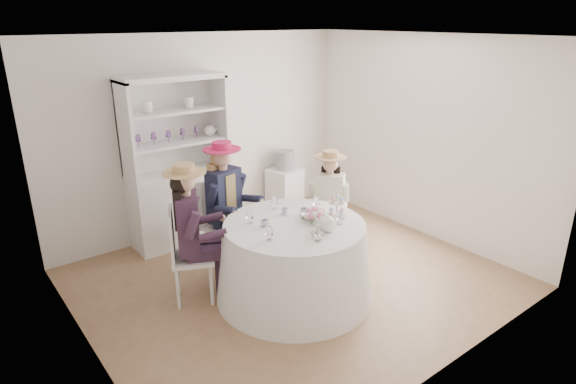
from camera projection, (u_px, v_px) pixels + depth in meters
ground at (293, 278)px, 5.63m from camera, size 4.50×4.50×0.00m
ceiling at (294, 37)px, 4.70m from camera, size 4.50×4.50×0.00m
wall_back at (204, 135)px, 6.65m from camera, size 4.50×0.00×4.50m
wall_front at (456, 229)px, 3.68m from camera, size 4.50×0.00×4.50m
wall_left at (75, 219)px, 3.86m from camera, size 0.00×4.50×4.50m
wall_right at (424, 138)px, 6.46m from camera, size 0.00×4.50×4.50m
tea_table at (294, 260)px, 5.15m from camera, size 1.69×1.69×0.86m
hutch at (179, 185)px, 6.36m from camera, size 1.49×0.94×2.22m
side_table at (285, 190)px, 7.51m from camera, size 0.50×0.50×0.68m
hatbox at (285, 160)px, 7.35m from camera, size 0.36×0.36×0.29m
guest_left at (191, 226)px, 4.95m from camera, size 0.64×0.58×1.52m
guest_mid at (226, 198)px, 5.66m from camera, size 0.58×0.63×1.55m
guest_right at (329, 198)px, 5.95m from camera, size 0.59×0.56×1.37m
spare_chair at (206, 218)px, 5.86m from camera, size 0.58×0.58×1.08m
teacup_a at (265, 224)px, 4.92m from camera, size 0.09×0.09×0.06m
teacup_b at (284, 212)px, 5.22m from camera, size 0.08×0.08×0.06m
teacup_c at (304, 212)px, 5.21m from camera, size 0.11×0.11×0.07m
flower_bowl at (310, 216)px, 5.12m from camera, size 0.24×0.24×0.05m
flower_arrangement at (315, 214)px, 5.00m from camera, size 0.20×0.20×0.07m
table_teapot at (326, 224)px, 4.80m from camera, size 0.25×0.18×0.19m
sandwich_plate at (317, 234)px, 4.73m from camera, size 0.23×0.23×0.05m
cupcake_stand at (337, 209)px, 5.16m from camera, size 0.24×0.24×0.23m
stemware_set at (294, 217)px, 4.98m from camera, size 0.95×0.99×0.15m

